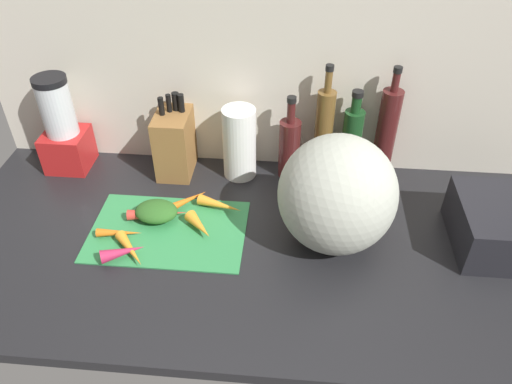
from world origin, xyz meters
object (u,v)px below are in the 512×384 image
paper_towel_roll (239,143)px  carrot_3 (199,226)px  carrot_0 (181,203)px  carrot_2 (123,252)px  blender_appliance (63,130)px  bottle_0 (289,147)px  winter_squash (337,195)px  bottle_3 (386,134)px  carrot_1 (119,233)px  bottle_2 (351,142)px  carrot_6 (158,214)px  dish_rack (503,226)px  carrot_4 (130,250)px  cutting_board (168,230)px  carrot_5 (220,205)px  knife_block (175,141)px  bottle_1 (323,133)px

paper_towel_roll → carrot_3: bearing=-105.4°
carrot_0 → carrot_2: (-10.71, -20.54, 0.10)cm
blender_appliance → bottle_0: 69.64cm
carrot_0 → winter_squash: (42.61, -8.52, 13.07)cm
paper_towel_roll → bottle_3: bottle_3 is taller
carrot_1 → blender_appliance: 42.34cm
paper_towel_roll → bottle_2: bearing=4.7°
carrot_0 → carrot_2: carrot_2 is taller
carrot_0 → blender_appliance: 45.17cm
carrot_3 → bottle_0: size_ratio=0.38×
carrot_6 → dish_rack: bearing=-0.7°
carrot_1 → carrot_4: 7.90cm
cutting_board → carrot_4: (-7.32, -9.94, 1.88)cm
carrot_4 → carrot_6: 14.77cm
carrot_4 → carrot_6: bearing=76.3°
dish_rack → paper_towel_roll: bearing=160.7°
carrot_4 → carrot_5: (20.23, 19.63, 0.11)cm
winter_squash → carrot_1: bearing=-175.4°
bottle_3 → knife_block: bearing=-178.2°
carrot_1 → knife_block: (8.79, 33.06, 8.32)cm
carrot_0 → winter_squash: winter_squash is taller
bottle_3 → paper_towel_roll: bearing=-176.0°
paper_towel_roll → bottle_1: size_ratio=0.63×
carrot_2 → bottle_3: bearing=31.8°
knife_block → bottle_3: 63.49cm
blender_appliance → bottle_3: bearing=2.0°
carrot_0 → bottle_1: 46.95cm
winter_squash → bottle_2: 31.06cm
winter_squash → paper_towel_roll: bearing=135.3°
carrot_4 → blender_appliance: blender_appliance is taller
carrot_4 → bottle_0: bearing=45.3°
knife_block → blender_appliance: size_ratio=0.83×
carrot_4 → winter_squash: size_ratio=0.42×
carrot_2 → paper_towel_roll: bearing=57.3°
carrot_3 → carrot_6: bearing=161.8°
blender_appliance → bottle_3: (97.76, 3.37, 1.96)cm
carrot_2 → carrot_5: bearing=43.8°
cutting_board → carrot_1: (-12.22, -3.75, 1.57)cm
carrot_1 → knife_block: 35.21cm
paper_towel_roll → bottle_3: bearing=4.0°
carrot_0 → carrot_3: bearing=-52.3°
carrot_0 → carrot_6: carrot_0 is taller
winter_squash → bottle_1: bearing=95.4°
carrot_1 → carrot_2: size_ratio=1.11×
carrot_5 → carrot_6: 17.55cm
carrot_3 → paper_towel_roll: bearing=74.6°
carrot_1 → bottle_3: size_ratio=0.33×
paper_towel_roll → bottle_3: size_ratio=0.63×
carrot_1 → carrot_4: bearing=-51.6°
carrot_0 → bottle_1: bearing=28.7°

